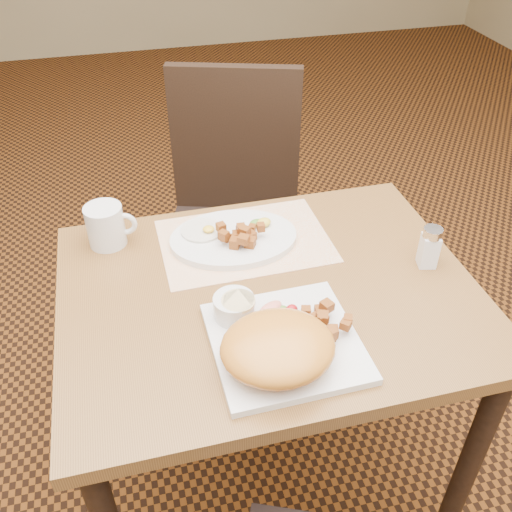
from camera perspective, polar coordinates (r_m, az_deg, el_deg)
The scene contains 15 objects.
ground at distance 1.82m, azimuth 1.00°, elevation -21.33°, with size 8.00×8.00×0.00m, color black.
table at distance 1.31m, azimuth 1.30°, elevation -6.91°, with size 0.90×0.70×0.75m.
chair_far at distance 1.89m, azimuth -2.27°, elevation 4.91°, with size 0.53×0.54×0.97m.
placemat at distance 1.37m, azimuth -1.14°, elevation 1.51°, with size 0.40×0.28×0.00m, color white.
plate_square at distance 1.12m, azimuth 2.92°, elevation -8.63°, with size 0.28×0.28×0.02m, color silver.
plate_oval at distance 1.37m, azimuth -2.26°, elevation 1.77°, with size 0.30×0.23×0.02m, color silver, non-canonical shape.
hollandaise_mound at distance 1.04m, azimuth 2.09°, elevation -9.18°, with size 0.21×0.19×0.08m.
ramekin at distance 1.14m, azimuth -2.19°, elevation -5.06°, with size 0.08×0.08×0.05m.
garnish_sq at distance 1.15m, azimuth 2.12°, elevation -5.39°, with size 0.09×0.06×0.03m.
fried_egg at distance 1.38m, azimuth -5.36°, elevation 2.60°, with size 0.10×0.10×0.02m.
garnish_ov at distance 1.39m, azimuth 0.56°, elevation 3.38°, with size 0.06×0.04×0.02m.
salt_shaker at distance 1.33m, azimuth 16.97°, elevation 0.91°, with size 0.05×0.05×0.10m.
coffee_mug at distance 1.39m, azimuth -14.72°, elevation 2.96°, with size 0.12×0.09×0.10m.
home_fries_sq at distance 1.12m, azimuth 6.77°, elevation -6.83°, with size 0.12×0.12×0.04m.
home_fries_ov at distance 1.34m, azimuth -1.52°, elevation 2.14°, with size 0.12×0.09×0.04m.
Camera 1 is at (-0.26, -0.90, 1.57)m, focal length 40.00 mm.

